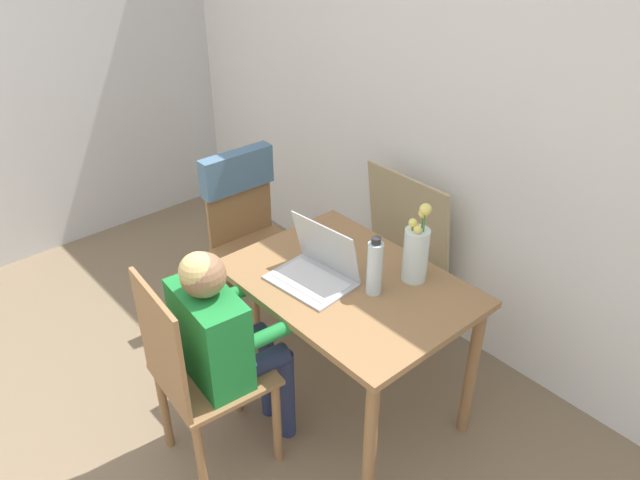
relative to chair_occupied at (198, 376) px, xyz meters
The scene contains 9 objects.
wall_back 1.66m from the chair_occupied, 85.80° to the left, with size 6.40×0.05×2.50m.
dining_table 0.68m from the chair_occupied, 76.07° to the left, with size 0.98×0.70×0.71m.
chair_occupied is the anchor object (origin of this frame).
chair_spare 1.03m from the chair_occupied, 133.27° to the left, with size 0.44×0.41×0.94m.
person_seated 0.20m from the chair_occupied, 84.66° to the left, with size 0.39×0.45×1.01m.
laptop 0.63m from the chair_occupied, 84.15° to the left, with size 0.35×0.27×0.24m.
flower_vase 0.98m from the chair_occupied, 69.64° to the left, with size 0.10×0.10×0.35m.
water_bottle 0.80m from the chair_occupied, 67.39° to the left, with size 0.06×0.06×0.25m.
cardboard_panel 1.35m from the chair_occupied, 95.15° to the left, with size 0.52×0.14×0.87m.
Camera 1 is at (1.53, -0.05, 2.18)m, focal length 35.00 mm.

